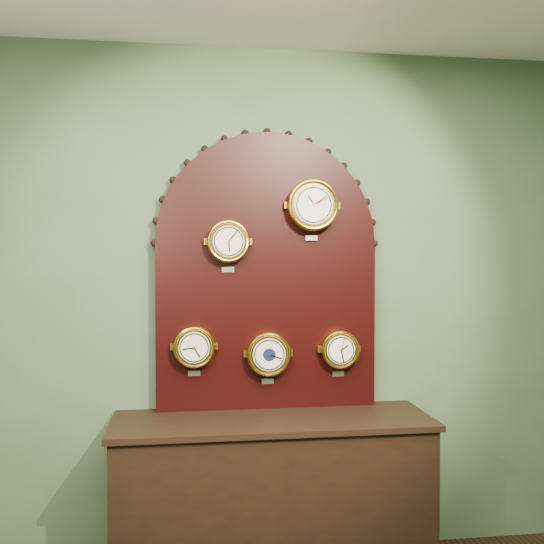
{
  "coord_description": "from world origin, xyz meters",
  "views": [
    {
      "loc": [
        -0.44,
        -0.89,
        1.68
      ],
      "look_at": [
        0.0,
        2.25,
        1.58
      ],
      "focal_mm": 40.85,
      "sensor_mm": 36.0,
      "label": 1
    }
  ],
  "objects": [
    {
      "name": "hygrometer",
      "position": [
        -0.4,
        2.38,
        1.18
      ],
      "size": [
        0.22,
        0.08,
        0.27
      ],
      "color": "gold",
      "rests_on": "display_board"
    },
    {
      "name": "tide_clock",
      "position": [
        0.39,
        2.38,
        1.15
      ],
      "size": [
        0.21,
        0.08,
        0.26
      ],
      "color": "gold",
      "rests_on": "display_board"
    },
    {
      "name": "roman_clock",
      "position": [
        -0.22,
        2.38,
        1.74
      ],
      "size": [
        0.23,
        0.08,
        0.28
      ],
      "color": "gold",
      "rests_on": "display_board"
    },
    {
      "name": "wall_back",
      "position": [
        0.0,
        2.5,
        1.4
      ],
      "size": [
        4.0,
        0.0,
        4.0
      ],
      "primitive_type": "plane",
      "rotation": [
        1.57,
        0.0,
        0.0
      ],
      "color": "#4A6545",
      "rests_on": "ground"
    },
    {
      "name": "display_board",
      "position": [
        0.0,
        2.45,
        1.63
      ],
      "size": [
        1.26,
        0.06,
        1.53
      ],
      "color": "black",
      "rests_on": "shop_counter"
    },
    {
      "name": "shop_counter",
      "position": [
        0.0,
        2.23,
        0.4
      ],
      "size": [
        1.6,
        0.5,
        0.8
      ],
      "primitive_type": "cube",
      "color": "black",
      "rests_on": "ground_plane"
    },
    {
      "name": "barometer",
      "position": [
        -0.0,
        2.38,
        1.14
      ],
      "size": [
        0.24,
        0.08,
        0.29
      ],
      "color": "gold",
      "rests_on": "display_board"
    },
    {
      "name": "arabic_clock",
      "position": [
        0.24,
        2.38,
        1.93
      ],
      "size": [
        0.28,
        0.08,
        0.33
      ],
      "color": "gold",
      "rests_on": "display_board"
    }
  ]
}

